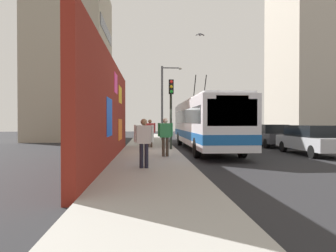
{
  "coord_description": "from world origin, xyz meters",
  "views": [
    {
      "loc": [
        -17.45,
        1.72,
        1.76
      ],
      "look_at": [
        2.54,
        0.4,
        1.5
      ],
      "focal_mm": 33.06,
      "sensor_mm": 36.0,
      "label": 1
    }
  ],
  "objects_px": {
    "traffic_light": "(171,102)",
    "city_bus": "(204,122)",
    "pedestrian_at_curb": "(165,134)",
    "parked_car_silver": "(311,139)",
    "parked_car_dark_gray": "(270,135)",
    "pedestrian_midblock": "(150,131)",
    "pedestrian_near_wall": "(144,139)",
    "street_lamp": "(164,98)",
    "parked_car_navy": "(247,132)"
  },
  "relations": [
    {
      "from": "pedestrian_at_curb",
      "to": "pedestrian_midblock",
      "type": "bearing_deg",
      "value": 7.41
    },
    {
      "from": "parked_car_dark_gray",
      "to": "street_lamp",
      "type": "distance_m",
      "value": 9.71
    },
    {
      "from": "parked_car_silver",
      "to": "pedestrian_at_curb",
      "type": "distance_m",
      "value": 8.06
    },
    {
      "from": "parked_car_silver",
      "to": "pedestrian_near_wall",
      "type": "distance_m",
      "value": 10.26
    },
    {
      "from": "street_lamp",
      "to": "pedestrian_at_curb",
      "type": "bearing_deg",
      "value": 177.06
    },
    {
      "from": "parked_car_silver",
      "to": "traffic_light",
      "type": "relative_size",
      "value": 1.19
    },
    {
      "from": "traffic_light",
      "to": "pedestrian_at_curb",
      "type": "bearing_deg",
      "value": 171.51
    },
    {
      "from": "parked_car_dark_gray",
      "to": "traffic_light",
      "type": "height_order",
      "value": "traffic_light"
    },
    {
      "from": "parked_car_silver",
      "to": "pedestrian_midblock",
      "type": "xyz_separation_m",
      "value": [
        3.65,
        8.58,
        0.36
      ]
    },
    {
      "from": "parked_car_silver",
      "to": "parked_car_dark_gray",
      "type": "bearing_deg",
      "value": 0.0
    },
    {
      "from": "pedestrian_near_wall",
      "to": "traffic_light",
      "type": "bearing_deg",
      "value": -11.66
    },
    {
      "from": "street_lamp",
      "to": "parked_car_dark_gray",
      "type": "bearing_deg",
      "value": -128.12
    },
    {
      "from": "city_bus",
      "to": "pedestrian_near_wall",
      "type": "xyz_separation_m",
      "value": [
        -8.17,
        3.65,
        -0.56
      ]
    },
    {
      "from": "pedestrian_midblock",
      "to": "pedestrian_at_curb",
      "type": "bearing_deg",
      "value": -172.59
    },
    {
      "from": "city_bus",
      "to": "traffic_light",
      "type": "height_order",
      "value": "city_bus"
    },
    {
      "from": "parked_car_dark_gray",
      "to": "pedestrian_midblock",
      "type": "xyz_separation_m",
      "value": [
        -1.84,
        8.58,
        0.37
      ]
    },
    {
      "from": "parked_car_navy",
      "to": "pedestrian_at_curb",
      "type": "bearing_deg",
      "value": 147.38
    },
    {
      "from": "parked_car_silver",
      "to": "traffic_light",
      "type": "height_order",
      "value": "traffic_light"
    },
    {
      "from": "pedestrian_midblock",
      "to": "parked_car_dark_gray",
      "type": "bearing_deg",
      "value": -77.89
    },
    {
      "from": "parked_car_dark_gray",
      "to": "pedestrian_at_curb",
      "type": "relative_size",
      "value": 2.41
    },
    {
      "from": "parked_car_dark_gray",
      "to": "traffic_light",
      "type": "relative_size",
      "value": 1.05
    },
    {
      "from": "parked_car_dark_gray",
      "to": "street_lamp",
      "type": "bearing_deg",
      "value": 51.88
    },
    {
      "from": "parked_car_silver",
      "to": "city_bus",
      "type": "bearing_deg",
      "value": 60.12
    },
    {
      "from": "city_bus",
      "to": "street_lamp",
      "type": "height_order",
      "value": "street_lamp"
    },
    {
      "from": "parked_car_dark_gray",
      "to": "pedestrian_near_wall",
      "type": "height_order",
      "value": "pedestrian_near_wall"
    },
    {
      "from": "parked_car_silver",
      "to": "pedestrian_midblock",
      "type": "bearing_deg",
      "value": 66.96
    },
    {
      "from": "parked_car_dark_gray",
      "to": "pedestrian_near_wall",
      "type": "bearing_deg",
      "value": 140.31
    },
    {
      "from": "pedestrian_near_wall",
      "to": "pedestrian_midblock",
      "type": "xyz_separation_m",
      "value": [
        8.83,
        -0.28,
        0.03
      ]
    },
    {
      "from": "parked_car_dark_gray",
      "to": "parked_car_navy",
      "type": "distance_m",
      "value": 5.28
    },
    {
      "from": "parked_car_silver",
      "to": "pedestrian_near_wall",
      "type": "height_order",
      "value": "pedestrian_near_wall"
    },
    {
      "from": "pedestrian_near_wall",
      "to": "street_lamp",
      "type": "relative_size",
      "value": 0.26
    },
    {
      "from": "city_bus",
      "to": "parked_car_dark_gray",
      "type": "height_order",
      "value": "city_bus"
    },
    {
      "from": "parked_car_silver",
      "to": "pedestrian_near_wall",
      "type": "relative_size",
      "value": 2.84
    },
    {
      "from": "pedestrian_at_curb",
      "to": "parked_car_dark_gray",
      "type": "bearing_deg",
      "value": -48.22
    },
    {
      "from": "pedestrian_midblock",
      "to": "pedestrian_at_curb",
      "type": "height_order",
      "value": "pedestrian_at_curb"
    },
    {
      "from": "parked_car_dark_gray",
      "to": "street_lamp",
      "type": "xyz_separation_m",
      "value": [
        5.68,
        7.24,
        3.07
      ]
    },
    {
      "from": "pedestrian_at_curb",
      "to": "traffic_light",
      "type": "bearing_deg",
      "value": -8.49
    },
    {
      "from": "parked_car_silver",
      "to": "street_lamp",
      "type": "bearing_deg",
      "value": 32.96
    },
    {
      "from": "pedestrian_near_wall",
      "to": "traffic_light",
      "type": "xyz_separation_m",
      "value": [
        7.28,
        -1.5,
        1.75
      ]
    },
    {
      "from": "pedestrian_near_wall",
      "to": "parked_car_navy",
      "type": "bearing_deg",
      "value": -29.03
    },
    {
      "from": "parked_car_silver",
      "to": "parked_car_navy",
      "type": "bearing_deg",
      "value": 0.0
    },
    {
      "from": "pedestrian_at_curb",
      "to": "city_bus",
      "type": "bearing_deg",
      "value": -30.63
    },
    {
      "from": "traffic_light",
      "to": "city_bus",
      "type": "bearing_deg",
      "value": -67.56
    },
    {
      "from": "pedestrian_near_wall",
      "to": "pedestrian_at_curb",
      "type": "bearing_deg",
      "value": -14.8
    },
    {
      "from": "city_bus",
      "to": "pedestrian_midblock",
      "type": "distance_m",
      "value": 3.48
    },
    {
      "from": "pedestrian_midblock",
      "to": "traffic_light",
      "type": "bearing_deg",
      "value": -141.62
    },
    {
      "from": "city_bus",
      "to": "traffic_light",
      "type": "relative_size",
      "value": 3.09
    },
    {
      "from": "parked_car_navy",
      "to": "street_lamp",
      "type": "xyz_separation_m",
      "value": [
        0.4,
        7.24,
        3.07
      ]
    },
    {
      "from": "parked_car_silver",
      "to": "parked_car_dark_gray",
      "type": "height_order",
      "value": "same"
    },
    {
      "from": "parked_car_silver",
      "to": "traffic_light",
      "type": "bearing_deg",
      "value": 74.06
    }
  ]
}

